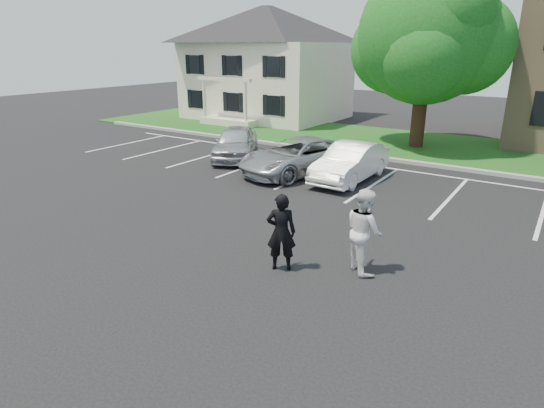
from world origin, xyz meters
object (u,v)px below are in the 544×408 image
at_px(car_white_sedan, 350,162).
at_px(house, 267,63).
at_px(man_black_suit, 281,232).
at_px(car_silver_west, 236,143).
at_px(car_silver_minivan, 298,156).
at_px(tree, 429,38).
at_px(man_white_shirt, 364,231).

bearing_deg(car_white_sedan, house, 136.03).
distance_m(man_black_suit, car_silver_west, 11.33).
xyz_separation_m(man_black_suit, car_silver_minivan, (-3.99, 7.57, -0.21)).
height_order(tree, man_white_shirt, tree).
bearing_deg(car_white_sedan, man_black_suit, -76.22).
height_order(man_black_suit, car_silver_west, man_black_suit).
bearing_deg(house, car_silver_west, -62.35).
xyz_separation_m(tree, car_silver_minivan, (-2.62, -7.81, -4.63)).
distance_m(car_silver_west, car_white_sedan, 5.98).
xyz_separation_m(house, car_white_sedan, (11.96, -11.91, -3.12)).
relative_size(tree, man_white_shirt, 4.44).
bearing_deg(man_black_suit, car_white_sedan, -107.51).
distance_m(car_silver_minivan, car_white_sedan, 2.21).
relative_size(house, car_silver_west, 2.36).
xyz_separation_m(house, man_white_shirt, (15.36, -18.74, -2.84)).
relative_size(man_white_shirt, car_silver_west, 0.45).
xyz_separation_m(house, car_silver_west, (6.00, -11.46, -3.08)).
xyz_separation_m(man_white_shirt, car_white_sedan, (-3.40, 6.83, -0.28)).
height_order(tree, car_silver_minivan, tree).
height_order(man_black_suit, man_white_shirt, man_white_shirt).
height_order(house, car_silver_west, house).
distance_m(car_silver_west, car_silver_minivan, 3.83).
height_order(tree, car_white_sedan, tree).
distance_m(house, man_white_shirt, 24.39).
bearing_deg(car_silver_minivan, man_white_shirt, -31.88).
relative_size(man_black_suit, car_white_sedan, 0.43).
relative_size(tree, man_black_suit, 4.75).
height_order(house, man_black_suit, house).
xyz_separation_m(man_black_suit, car_white_sedan, (-1.79, 7.82, -0.21)).
xyz_separation_m(house, tree, (12.39, -4.34, 1.52)).
bearing_deg(man_black_suit, man_white_shirt, -178.83).
relative_size(man_black_suit, man_white_shirt, 0.94).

